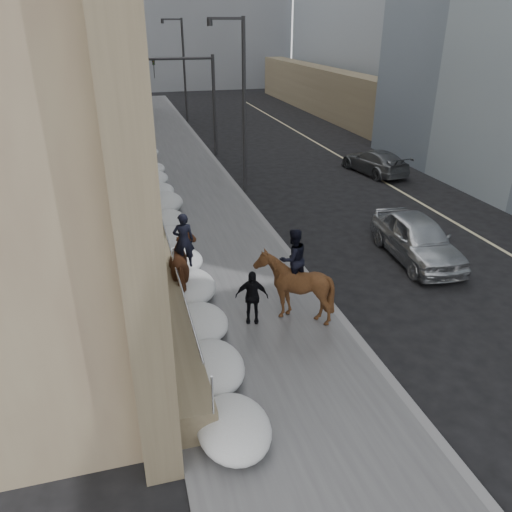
{
  "coord_description": "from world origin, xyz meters",
  "views": [
    {
      "loc": [
        -2.98,
        -9.42,
        7.83
      ],
      "look_at": [
        0.46,
        3.06,
        1.7
      ],
      "focal_mm": 35.0,
      "sensor_mm": 36.0,
      "label": 1
    }
  ],
  "objects_px": {
    "pedestrian": "(252,297)",
    "car_grey": "(374,162)",
    "mounted_horse_right": "(293,282)",
    "car_silver": "(417,238)",
    "mounted_horse_left": "(185,264)"
  },
  "relations": [
    {
      "from": "pedestrian",
      "to": "car_grey",
      "type": "relative_size",
      "value": 0.34
    },
    {
      "from": "mounted_horse_right",
      "to": "car_grey",
      "type": "relative_size",
      "value": 0.59
    },
    {
      "from": "mounted_horse_left",
      "to": "car_silver",
      "type": "bearing_deg",
      "value": -175.29
    },
    {
      "from": "mounted_horse_left",
      "to": "car_grey",
      "type": "distance_m",
      "value": 16.45
    },
    {
      "from": "pedestrian",
      "to": "car_silver",
      "type": "relative_size",
      "value": 0.33
    },
    {
      "from": "car_silver",
      "to": "car_grey",
      "type": "height_order",
      "value": "car_silver"
    },
    {
      "from": "mounted_horse_left",
      "to": "car_silver",
      "type": "xyz_separation_m",
      "value": [
        8.34,
        0.51,
        -0.32
      ]
    },
    {
      "from": "car_silver",
      "to": "car_grey",
      "type": "distance_m",
      "value": 11.22
    },
    {
      "from": "pedestrian",
      "to": "car_grey",
      "type": "distance_m",
      "value": 16.94
    },
    {
      "from": "mounted_horse_left",
      "to": "car_grey",
      "type": "height_order",
      "value": "mounted_horse_left"
    },
    {
      "from": "mounted_horse_left",
      "to": "car_silver",
      "type": "height_order",
      "value": "mounted_horse_left"
    },
    {
      "from": "mounted_horse_right",
      "to": "car_silver",
      "type": "height_order",
      "value": "mounted_horse_right"
    },
    {
      "from": "car_grey",
      "to": "pedestrian",
      "type": "bearing_deg",
      "value": 41.3
    },
    {
      "from": "mounted_horse_right",
      "to": "car_grey",
      "type": "xyz_separation_m",
      "value": [
        9.48,
        13.26,
        -0.58
      ]
    },
    {
      "from": "mounted_horse_right",
      "to": "car_silver",
      "type": "relative_size",
      "value": 0.57
    }
  ]
}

